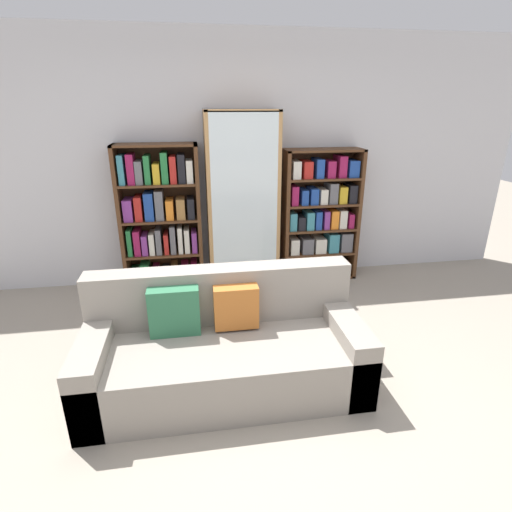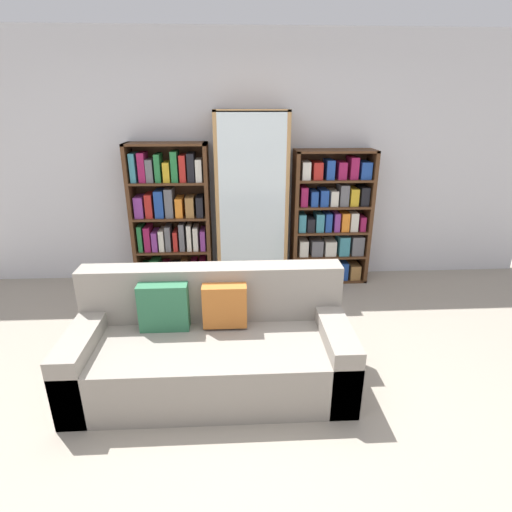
% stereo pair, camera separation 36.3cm
% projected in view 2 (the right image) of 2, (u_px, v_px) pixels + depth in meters
% --- Properties ---
extents(ground_plane, '(16.00, 16.00, 0.00)m').
position_uv_depth(ground_plane, '(245.00, 416.00, 2.69)').
color(ground_plane, gray).
extents(wall_back, '(6.88, 0.06, 2.70)m').
position_uv_depth(wall_back, '(238.00, 163.00, 4.46)').
color(wall_back, silver).
rests_on(wall_back, ground).
extents(couch, '(1.98, 0.83, 0.83)m').
position_uv_depth(couch, '(212.00, 347.00, 2.94)').
color(couch, gray).
rests_on(couch, ground).
extents(bookshelf_left, '(0.86, 0.32, 1.59)m').
position_uv_depth(bookshelf_left, '(171.00, 218.00, 4.44)').
color(bookshelf_left, '#4C2D19').
rests_on(bookshelf_left, ground).
extents(display_cabinet, '(0.78, 0.36, 1.91)m').
position_uv_depth(display_cabinet, '(252.00, 203.00, 4.41)').
color(display_cabinet, '#AD7F4C').
rests_on(display_cabinet, ground).
extents(bookshelf_right, '(0.88, 0.32, 1.51)m').
position_uv_depth(bookshelf_right, '(331.00, 220.00, 4.54)').
color(bookshelf_right, '#4C2D19').
rests_on(bookshelf_right, ground).
extents(wine_bottle, '(0.08, 0.08, 0.36)m').
position_uv_depth(wine_bottle, '(295.00, 310.00, 3.77)').
color(wine_bottle, '#143819').
rests_on(wine_bottle, ground).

